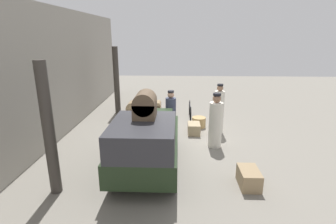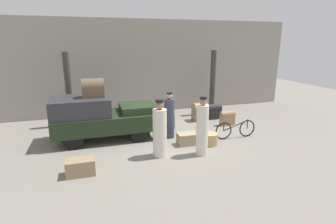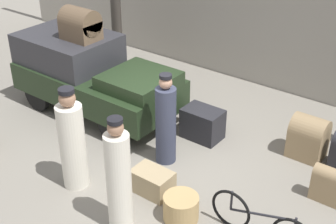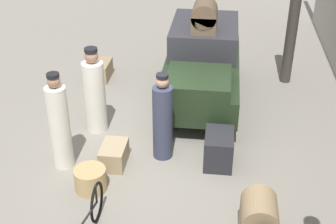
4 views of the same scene
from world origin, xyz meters
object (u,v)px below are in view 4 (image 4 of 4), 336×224
at_px(porter_with_bicycle, 60,125).
at_px(trunk_large_brown, 101,70).
at_px(porter_lifting_near_truck, 163,120).
at_px(porter_carrying_trunk, 95,94).
at_px(truck, 202,63).
at_px(suitcase_small_leather, 114,155).
at_px(bicycle, 88,224).
at_px(trunk_on_truck_roof, 204,17).
at_px(suitcase_tan_flat, 219,149).
at_px(wicker_basket, 90,179).
at_px(suitcase_black_upright, 259,219).

height_order(porter_with_bicycle, trunk_large_brown, porter_with_bicycle).
bearing_deg(porter_with_bicycle, porter_lifting_near_truck, 106.19).
xyz_separation_m(porter_with_bicycle, porter_carrying_trunk, (-1.28, 0.29, -0.04)).
xyz_separation_m(porter_carrying_trunk, trunk_large_brown, (-2.35, -0.53, -0.60)).
distance_m(porter_lifting_near_truck, porter_with_bicycle, 1.84).
height_order(porter_with_bicycle, porter_carrying_trunk, porter_with_bicycle).
distance_m(truck, suitcase_small_leather, 3.21).
height_order(bicycle, trunk_large_brown, bicycle).
relative_size(bicycle, trunk_large_brown, 2.16).
bearing_deg(porter_with_bicycle, truck, 141.54).
relative_size(porter_with_bicycle, trunk_on_truck_roof, 2.52).
relative_size(bicycle, porter_lifting_near_truck, 0.95).
bearing_deg(porter_carrying_trunk, bicycle, 12.54).
bearing_deg(porter_lifting_near_truck, suitcase_tan_flat, 84.91).
bearing_deg(trunk_large_brown, wicker_basket, 12.06).
xyz_separation_m(wicker_basket, porter_with_bicycle, (-0.62, -0.67, 0.66)).
bearing_deg(porter_lifting_near_truck, trunk_large_brown, -147.35).
bearing_deg(suitcase_tan_flat, wicker_basket, -64.19).
relative_size(suitcase_tan_flat, trunk_large_brown, 1.01).
bearing_deg(bicycle, wicker_basket, -165.62).
bearing_deg(bicycle, suitcase_black_upright, 97.56).
bearing_deg(porter_lifting_near_truck, porter_with_bicycle, -73.81).
distance_m(porter_lifting_near_truck, porter_carrying_trunk, 1.66).
bearing_deg(suitcase_small_leather, suitcase_tan_flat, 98.51).
bearing_deg(porter_with_bicycle, suitcase_tan_flat, 98.46).
bearing_deg(suitcase_tan_flat, truck, -169.12).
bearing_deg(porter_carrying_trunk, wicker_basket, 11.39).
bearing_deg(suitcase_small_leather, porter_carrying_trunk, -151.70).
height_order(wicker_basket, suitcase_small_leather, wicker_basket).
xyz_separation_m(wicker_basket, suitcase_black_upright, (0.85, 2.78, 0.21)).
distance_m(truck, trunk_large_brown, 2.74).
relative_size(wicker_basket, suitcase_black_upright, 0.68).
relative_size(trunk_large_brown, trunk_on_truck_roof, 1.02).
xyz_separation_m(porter_lifting_near_truck, porter_with_bicycle, (0.51, -1.76, 0.07)).
distance_m(bicycle, wicker_basket, 1.22).
xyz_separation_m(porter_carrying_trunk, suitcase_tan_flat, (0.86, 2.52, -0.51)).
relative_size(truck, porter_carrying_trunk, 2.00).
height_order(bicycle, suitcase_tan_flat, bicycle).
height_order(porter_carrying_trunk, suitcase_small_leather, porter_carrying_trunk).
relative_size(truck, trunk_large_brown, 4.79).
distance_m(porter_lifting_near_truck, suitcase_tan_flat, 1.16).
height_order(porter_lifting_near_truck, trunk_on_truck_roof, trunk_on_truck_roof).
relative_size(trunk_large_brown, suitcase_small_leather, 1.13).
height_order(porter_carrying_trunk, trunk_large_brown, porter_carrying_trunk).
bearing_deg(truck, trunk_on_truck_roof, 180.00).
bearing_deg(suitcase_tan_flat, bicycle, -39.74).
height_order(truck, porter_with_bicycle, porter_with_bicycle).
distance_m(wicker_basket, porter_with_bicycle, 1.13).
bearing_deg(porter_carrying_trunk, trunk_on_truck_roof, 132.01).
bearing_deg(suitcase_black_upright, truck, -165.73).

